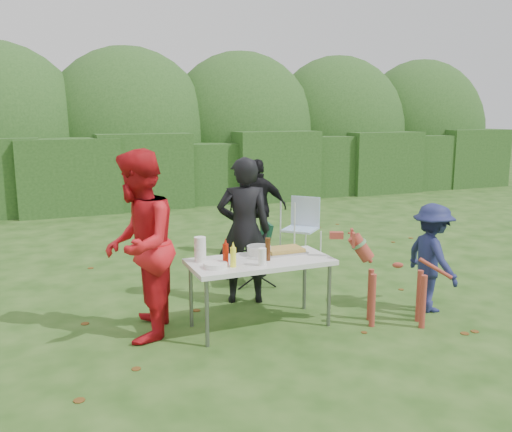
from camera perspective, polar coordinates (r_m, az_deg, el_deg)
name	(u,v)px	position (r m, az deg, el deg)	size (l,w,h in m)	color
ground	(285,319)	(6.14, 3.08, -10.76)	(80.00, 80.00, 0.00)	#1E4211
hedge_row	(142,172)	(13.45, -11.89, 4.57)	(22.00, 1.40, 1.70)	#23471C
shrub_backdrop	(129,138)	(14.96, -13.18, 8.01)	(20.00, 2.60, 3.20)	#3D6628
folding_table	(260,264)	(5.72, 0.43, -5.13)	(1.50, 0.70, 0.74)	silver
person_cook	(244,231)	(6.44, -1.27, -1.54)	(0.64, 0.42, 1.76)	black
person_red_jacket	(139,246)	(5.52, -12.23, -3.06)	(0.93, 0.73, 1.91)	red
person_black_puffy	(258,207)	(8.65, 0.24, 0.92)	(0.90, 0.38, 1.54)	black
child	(432,258)	(6.54, 18.03, -4.19)	(0.81, 0.46, 1.25)	#1C2250
dog	(397,279)	(6.03, 14.63, -6.48)	(1.05, 0.42, 1.00)	#9D3A2C
camping_chair	(251,253)	(7.21, -0.58, -3.95)	(0.53, 0.53, 0.84)	#14402A
lawn_chair	(300,227)	(8.68, 4.69, -1.13)	(0.55, 0.55, 0.93)	#5092D4
food_tray	(284,252)	(5.98, 2.98, -3.80)	(0.45, 0.30, 0.02)	#B7B7BA
focaccia_bread	(284,249)	(5.97, 2.98, -3.54)	(0.40, 0.26, 0.04)	#B69240
mustard_bottle	(233,257)	(5.42, -2.42, -4.35)	(0.06, 0.06, 0.20)	#FFFE32
ketchup_bottle	(226,255)	(5.48, -3.22, -4.07)	(0.06, 0.06, 0.22)	#A11909
beer_bottle	(268,249)	(5.65, 1.25, -3.51)	(0.06, 0.06, 0.24)	#47230F
paper_towel_roll	(200,249)	(5.63, -5.90, -3.51)	(0.12, 0.12, 0.26)	white
cup_stack	(262,257)	(5.47, 0.67, -4.33)	(0.08, 0.08, 0.18)	white
pasta_bowl	(259,250)	(5.88, 0.31, -3.64)	(0.26, 0.26, 0.10)	silver
plate_stack	(215,265)	(5.42, -4.29, -5.19)	(0.24, 0.24, 0.05)	white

